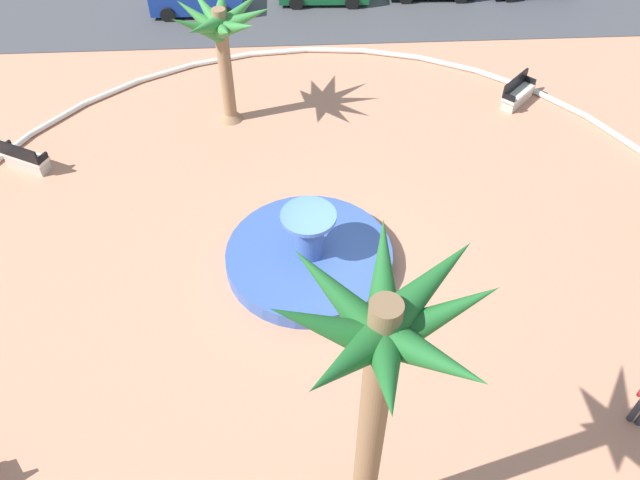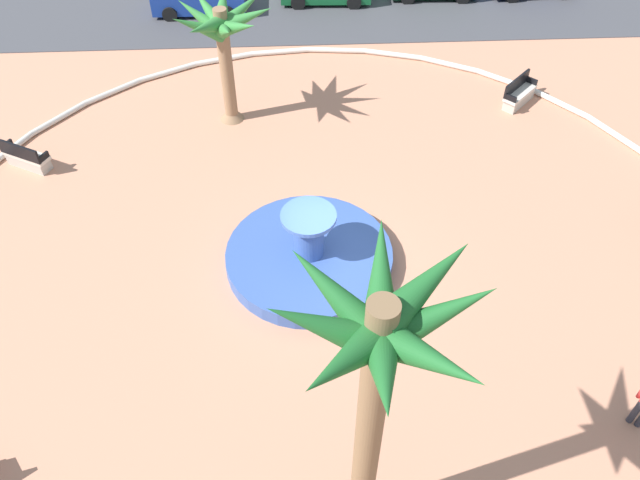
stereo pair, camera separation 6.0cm
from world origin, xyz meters
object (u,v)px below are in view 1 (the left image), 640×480
(fountain, at_px, (309,256))
(bench_southeast, at_px, (517,95))
(palm_tree_by_curb, at_px, (221,32))
(palm_tree_near_fountain, at_px, (379,370))
(bench_southwest, at_px, (26,159))

(fountain, distance_m, bench_southeast, 10.82)
(palm_tree_by_curb, relative_size, bench_southeast, 2.90)
(fountain, bearing_deg, palm_tree_near_fountain, -83.99)
(palm_tree_near_fountain, height_order, bench_southeast, palm_tree_near_fountain)
(palm_tree_near_fountain, distance_m, bench_southeast, 16.89)
(fountain, xyz_separation_m, bench_southwest, (-8.90, 4.65, 0.06))
(palm_tree_near_fountain, relative_size, bench_southeast, 4.85)
(bench_southeast, relative_size, bench_southwest, 0.90)
(palm_tree_near_fountain, xyz_separation_m, palm_tree_by_curb, (-3.19, 14.00, -2.20))
(fountain, height_order, bench_southeast, fountain)
(bench_southwest, bearing_deg, palm_tree_by_curb, 20.07)
(palm_tree_near_fountain, relative_size, bench_southwest, 4.38)
(fountain, relative_size, bench_southwest, 2.78)
(fountain, relative_size, bench_southeast, 3.08)
(bench_southeast, distance_m, bench_southwest, 16.99)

